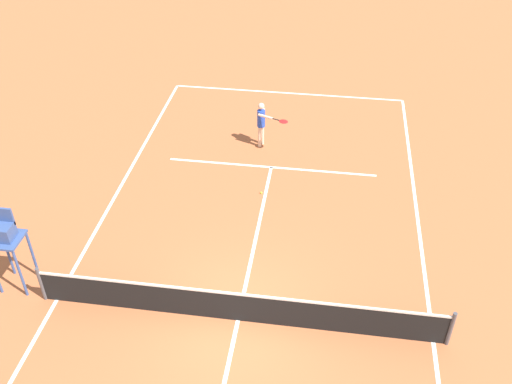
% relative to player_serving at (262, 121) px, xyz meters
% --- Properties ---
extents(ground_plane, '(60.00, 60.00, 0.00)m').
position_rel_player_serving_xyz_m(ground_plane, '(-0.50, 8.14, -1.01)').
color(ground_plane, '#B76038').
extents(court_lines, '(9.58, 24.83, 0.01)m').
position_rel_player_serving_xyz_m(court_lines, '(-0.50, 8.14, -1.00)').
color(court_lines, white).
rests_on(court_lines, ground).
extents(tennis_net, '(10.18, 0.10, 1.07)m').
position_rel_player_serving_xyz_m(tennis_net, '(-0.50, 8.14, -0.51)').
color(tennis_net, '#4C4C51').
rests_on(tennis_net, ground).
extents(player_serving, '(1.18, 0.93, 1.69)m').
position_rel_player_serving_xyz_m(player_serving, '(0.00, 0.00, 0.00)').
color(player_serving, beige).
rests_on(player_serving, ground).
extents(tennis_ball, '(0.07, 0.07, 0.07)m').
position_rel_player_serving_xyz_m(tennis_ball, '(-0.36, 2.87, -0.97)').
color(tennis_ball, '#CCE033').
rests_on(tennis_ball, ground).
extents(umpire_chair, '(0.80, 0.80, 2.41)m').
position_rel_player_serving_xyz_m(umpire_chair, '(5.43, 7.72, 0.60)').
color(umpire_chair, '#38518C').
rests_on(umpire_chair, ground).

